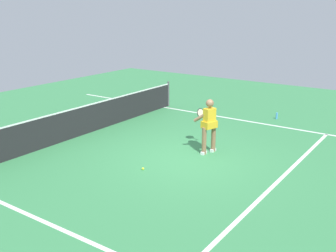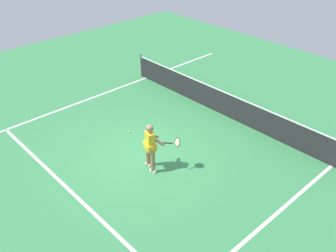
{
  "view_description": "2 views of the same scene",
  "coord_description": "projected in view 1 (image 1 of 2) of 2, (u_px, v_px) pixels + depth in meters",
  "views": [
    {
      "loc": [
        -8.7,
        -5.41,
        3.96
      ],
      "look_at": [
        0.0,
        0.63,
        0.82
      ],
      "focal_mm": 42.93,
      "sensor_mm": 36.0,
      "label": 1
    },
    {
      "loc": [
        7.74,
        -6.04,
        7.12
      ],
      "look_at": [
        0.63,
        0.56,
        1.13
      ],
      "focal_mm": 40.38,
      "sensor_mm": 36.0,
      "label": 2
    }
  ],
  "objects": [
    {
      "name": "tennis_player",
      "position": [
        209.0,
        124.0,
        11.17
      ],
      "size": [
        0.96,
        0.88,
        1.55
      ],
      "color": "#8C6647",
      "rests_on": "ground"
    },
    {
      "name": "sideline_left_marking",
      "position": [
        60.0,
        229.0,
        7.46
      ],
      "size": [
        0.1,
        16.76,
        0.01
      ],
      "primitive_type": "cube",
      "color": "white",
      "rests_on": "ground"
    },
    {
      "name": "tennis_ball_mid",
      "position": [
        143.0,
        169.0,
        10.17
      ],
      "size": [
        0.07,
        0.07,
        0.07
      ],
      "primitive_type": "sphere",
      "color": "#D1E533",
      "rests_on": "ground"
    },
    {
      "name": "service_line_marking",
      "position": [
        279.0,
        181.0,
        9.53
      ],
      "size": [
        8.83,
        0.1,
        0.01
      ],
      "primitive_type": "cube",
      "color": "white",
      "rests_on": "ground"
    },
    {
      "name": "ground_plane",
      "position": [
        187.0,
        159.0,
        10.94
      ],
      "size": [
        24.38,
        24.38,
        0.0
      ],
      "primitive_type": "plane",
      "color": "#38844C"
    },
    {
      "name": "court_net",
      "position": [
        85.0,
        120.0,
        12.92
      ],
      "size": [
        9.51,
        0.08,
        1.03
      ],
      "color": "#4C4C51",
      "rests_on": "ground"
    },
    {
      "name": "water_bottle",
      "position": [
        277.0,
        116.0,
        14.77
      ],
      "size": [
        0.07,
        0.07,
        0.24
      ],
      "primitive_type": "cylinder",
      "color": "#4C9EE5",
      "rests_on": "ground"
    },
    {
      "name": "sideline_right_marking",
      "position": [
        252.0,
        122.0,
        14.41
      ],
      "size": [
        0.1,
        16.76,
        0.01
      ],
      "primitive_type": "cube",
      "color": "white",
      "rests_on": "ground"
    }
  ]
}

